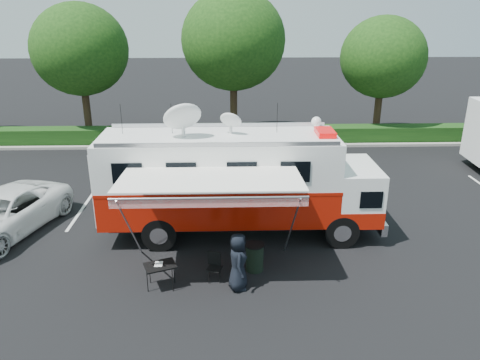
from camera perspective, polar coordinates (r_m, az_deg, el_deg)
The scene contains 10 objects.
ground_plane at distance 17.50m, azimuth 0.05°, elevation -6.41°, with size 120.00×120.00×0.00m, color black.
back_border at distance 28.67m, azimuth 1.56°, elevation 14.76°, with size 60.00×6.14×8.87m.
stall_lines at distance 20.20m, azimuth -1.64°, elevation -2.54°, with size 24.12×5.50×0.01m.
command_truck at distance 16.66m, azimuth -0.24°, elevation -0.16°, with size 9.92×2.73×4.76m.
awning at distance 13.66m, azimuth -3.66°, elevation -0.40°, with size 5.41×2.79×3.27m.
white_suv at distance 19.53m, azimuth -26.59°, elevation -5.75°, with size 2.58×5.59×1.55m, color white.
person at distance 14.37m, azimuth -0.24°, elevation -13.01°, with size 0.88×0.57×1.79m, color black.
folding_table at distance 14.23m, azimuth -9.70°, elevation -10.33°, with size 1.06×0.91×0.76m.
folding_chair at distance 14.55m, azimuth -3.15°, elevation -10.17°, with size 0.53×0.56×0.88m.
trash_bin at distance 15.02m, azimuth 1.80°, elevation -9.37°, with size 0.61×0.61×0.90m.
Camera 1 is at (-0.50, -15.56, 7.98)m, focal length 35.00 mm.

